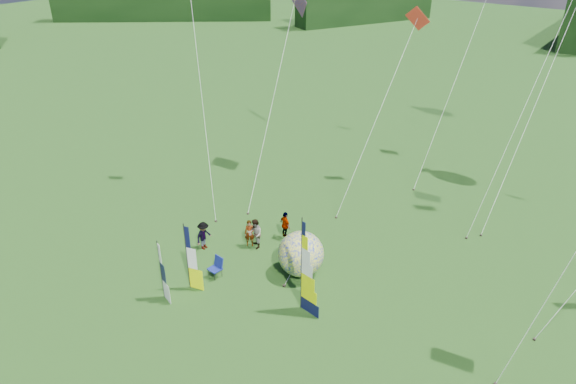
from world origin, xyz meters
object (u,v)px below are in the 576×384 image
Objects in this scene: bol_inflatable at (301,254)px; spectator_d at (285,225)px; spectator_c at (204,236)px; spectator_a at (250,233)px; side_banner_far at (161,270)px; feather_banner_main at (301,266)px; spectator_b at (255,234)px; camp_chair at (215,268)px; side_banner_left at (187,257)px; kite_whale at (547,71)px.

bol_inflatable is 3.55m from spectator_d.
spectator_c reaches higher than spectator_d.
bol_inflatable reaches higher than spectator_a.
feather_banner_main is at bearing 47.19° from side_banner_far.
spectator_d is (-4.33, 4.48, -1.60)m from feather_banner_main.
side_banner_far is 6.17m from spectator_b.
spectator_b is (-3.46, 0.41, -0.31)m from bol_inflatable.
spectator_a is 2.60m from spectator_c.
bol_inflatable is at bearing 133.94° from feather_banner_main.
camp_chair is at bearing -138.84° from bol_inflatable.
camp_chair is at bearing 57.42° from side_banner_left.
bol_inflatable is 1.49× the size of spectator_a.
bol_inflatable is at bearing 33.92° from side_banner_left.
spectator_c is at bearing 73.03° from spectator_d.
side_banner_far is at bearing -141.72° from feather_banner_main.
spectator_b is (-5.07, 2.64, -1.55)m from feather_banner_main.
spectator_d reaches higher than camp_chair.
spectator_a is at bearing 80.97° from spectator_d.
feather_banner_main is 6.28m from spectator_a.
spectator_c is 22.30m from kite_whale.
side_banner_left is 3.63m from spectator_c.
spectator_c reaches higher than camp_chair.
bol_inflatable is at bearing 69.77° from side_banner_far.
feather_banner_main is at bearing 8.34° from spectator_b.
side_banner_far is 1.88× the size of spectator_d.
spectator_b is (0.86, 6.07, -0.70)m from side_banner_far.
spectator_d is (0.74, 1.84, -0.05)m from spectator_b.
spectator_b is 2.92m from spectator_c.
spectator_a is at bearing -126.58° from kite_whale.
spectator_c is at bearing 108.04° from side_banner_left.
spectator_a is at bearing -139.84° from spectator_b.
side_banner_left is at bearing -119.30° from kite_whale.
spectator_b is at bearing -33.17° from spectator_a.
spectator_d is at bearing -127.24° from kite_whale.
side_banner_far is 4.53m from spectator_c.
spectator_c is at bearing -105.27° from spectator_b.
spectator_c is at bearing 125.58° from side_banner_far.
side_banner_far is at bearing -131.80° from spectator_a.
kite_whale is (10.42, 14.70, 7.88)m from spectator_b.
spectator_d is at bearing 21.08° from spectator_a.
feather_banner_main is 2.87× the size of spectator_d.
feather_banner_main is 19.22m from kite_whale.
kite_whale is at bearing 46.30° from side_banner_left.
spectator_c is at bearing -173.53° from spectator_a.
spectator_c is 1.48× the size of camp_chair.
side_banner_left is 6.78m from spectator_d.
kite_whale is at bearing -104.54° from spectator_d.
side_banner_left is at bearing -101.25° from camp_chair.
feather_banner_main reaches higher than spectator_b.
spectator_d is 5.27m from camp_chair.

